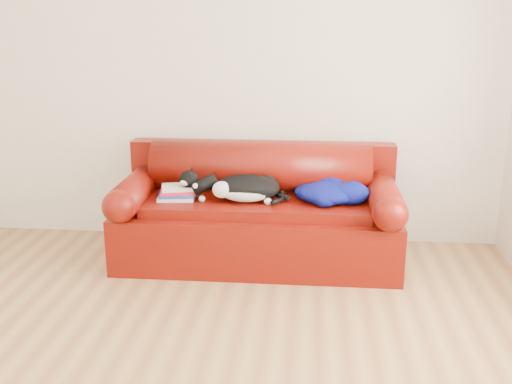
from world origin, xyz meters
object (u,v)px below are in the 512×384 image
(cat, at_px, (246,189))
(blanket, at_px, (330,192))
(sofa_base, at_px, (258,230))
(book_stack, at_px, (178,192))

(cat, distance_m, blanket, 0.62)
(cat, height_order, blanket, cat)
(sofa_base, distance_m, blanket, 0.64)
(book_stack, height_order, blanket, blanket)
(sofa_base, height_order, blanket, blanket)
(cat, relative_size, blanket, 1.21)
(cat, bearing_deg, book_stack, 162.42)
(blanket, bearing_deg, sofa_base, 176.32)
(sofa_base, distance_m, cat, 0.38)
(book_stack, relative_size, cat, 0.41)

